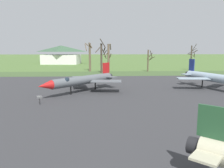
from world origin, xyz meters
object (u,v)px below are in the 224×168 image
(info_placard_front_right, at_px, (40,99))
(visitor_building, at_px, (61,55))
(jet_fighter_rear_center, at_px, (216,78))
(jet_fighter_front_right, at_px, (82,80))

(info_placard_front_right, xyz_separation_m, visitor_building, (-10.50, 77.63, 3.50))
(info_placard_front_right, relative_size, jet_fighter_rear_center, 0.08)
(jet_fighter_front_right, bearing_deg, jet_fighter_rear_center, 2.23)
(jet_fighter_front_right, bearing_deg, info_placard_front_right, -121.65)
(jet_fighter_front_right, distance_m, info_placard_front_right, 8.73)
(jet_fighter_front_right, height_order, jet_fighter_rear_center, jet_fighter_rear_center)
(jet_fighter_front_right, distance_m, jet_fighter_rear_center, 21.84)
(info_placard_front_right, height_order, visitor_building, visitor_building)
(jet_fighter_front_right, xyz_separation_m, jet_fighter_rear_center, (21.82, 0.85, 0.09))
(visitor_building, bearing_deg, jet_fighter_rear_center, -62.04)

